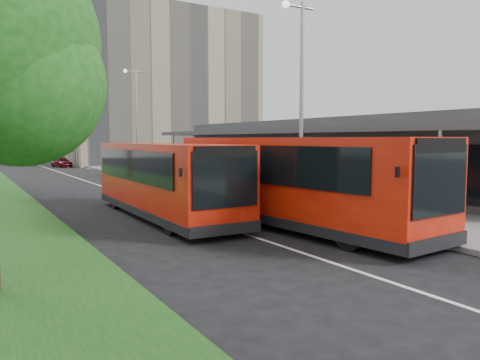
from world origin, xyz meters
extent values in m
plane|color=black|center=(0.00, 0.00, 0.00)|extent=(120.00, 120.00, 0.00)
cube|color=slate|center=(6.00, 20.00, 0.07)|extent=(5.00, 80.00, 0.15)
cube|color=silver|center=(0.00, 15.00, 0.01)|extent=(0.12, 70.00, 0.01)
cube|color=silver|center=(3.30, -2.00, 0.01)|extent=(0.12, 2.00, 0.01)
cube|color=silver|center=(3.30, 4.00, 0.01)|extent=(0.12, 2.00, 0.01)
cube|color=silver|center=(3.30, 10.00, 0.01)|extent=(0.12, 2.00, 0.01)
cube|color=silver|center=(3.30, 16.00, 0.01)|extent=(0.12, 2.00, 0.01)
cube|color=silver|center=(3.30, 22.00, 0.01)|extent=(0.12, 2.00, 0.01)
cube|color=silver|center=(3.30, 28.00, 0.01)|extent=(0.12, 2.00, 0.01)
cube|color=silver|center=(3.30, 34.00, 0.01)|extent=(0.12, 2.00, 0.01)
cube|color=silver|center=(3.30, 40.00, 0.01)|extent=(0.12, 2.00, 0.01)
cube|color=silver|center=(3.30, 46.00, 0.01)|extent=(0.12, 2.00, 0.01)
cube|color=gray|center=(14.00, 42.00, 9.00)|extent=(22.00, 12.00, 18.00)
cube|color=#2F2F32|center=(11.00, 8.00, 2.00)|extent=(5.00, 26.00, 4.00)
cube|color=black|center=(8.48, 8.00, 1.60)|extent=(0.06, 24.00, 2.20)
cube|color=#2F2F32|center=(7.20, 8.00, 3.30)|extent=(2.80, 26.00, 0.25)
cylinder|color=gray|center=(5.90, -3.00, 1.65)|extent=(0.12, 0.12, 3.30)
cylinder|color=gray|center=(5.90, 19.00, 1.65)|extent=(0.12, 0.12, 3.30)
sphere|color=#134A14|center=(-6.40, -3.40, 3.90)|extent=(3.00, 3.00, 3.00)
cylinder|color=gray|center=(4.20, 2.00, 4.15)|extent=(0.16, 0.16, 8.00)
cylinder|color=gray|center=(4.00, 2.00, 7.95)|extent=(1.40, 0.10, 0.10)
sphere|color=silver|center=(3.40, 2.00, 7.95)|extent=(0.28, 0.28, 0.28)
cylinder|color=gray|center=(4.20, 22.00, 4.15)|extent=(0.16, 0.16, 8.00)
cylinder|color=gray|center=(4.00, 22.00, 7.95)|extent=(1.40, 0.10, 0.10)
sphere|color=silver|center=(3.40, 22.00, 7.95)|extent=(0.28, 0.28, 0.28)
cube|color=red|center=(1.97, -0.44, 1.64)|extent=(3.32, 10.48, 2.60)
cube|color=black|center=(1.97, -0.44, 0.37)|extent=(3.35, 10.50, 0.29)
cube|color=black|center=(2.41, -5.60, 1.91)|extent=(2.20, 0.24, 1.72)
cube|color=black|center=(1.52, 4.71, 2.06)|extent=(2.16, 0.23, 1.28)
cube|color=black|center=(0.70, -0.26, 2.11)|extent=(0.80, 8.81, 1.18)
cube|color=black|center=(3.18, -0.04, 2.11)|extent=(0.80, 8.81, 1.18)
cube|color=black|center=(2.41, -5.61, 0.39)|extent=(2.45, 0.29, 0.34)
cube|color=black|center=(2.41, -5.61, 2.75)|extent=(2.06, 0.22, 0.34)
cube|color=black|center=(1.02, -5.50, 2.16)|extent=(0.09, 0.09, 0.25)
cube|color=black|center=(3.76, -5.26, 2.16)|extent=(0.09, 0.09, 0.25)
cylinder|color=black|center=(1.22, -3.86, 0.44)|extent=(0.37, 0.91, 0.88)
cylinder|color=black|center=(3.28, -3.68, 0.44)|extent=(0.37, 0.91, 0.88)
cylinder|color=black|center=(0.65, 2.79, 0.44)|extent=(0.37, 0.91, 0.88)
cylinder|color=black|center=(2.71, 2.97, 0.44)|extent=(0.37, 0.91, 0.88)
cube|color=red|center=(-0.98, 3.48, 1.52)|extent=(2.42, 9.58, 2.41)
cube|color=black|center=(-0.98, 3.48, 0.35)|extent=(2.44, 9.60, 0.27)
cube|color=black|center=(-1.05, -1.31, 1.77)|extent=(2.05, 0.08, 1.59)
cube|color=black|center=(-0.90, 8.27, 1.91)|extent=(2.00, 0.08, 1.18)
cube|color=black|center=(-2.13, 3.77, 1.95)|extent=(0.17, 8.18, 1.09)
cube|color=black|center=(0.18, 3.74, 1.95)|extent=(0.17, 8.18, 1.09)
cube|color=black|center=(-1.05, -1.32, 0.36)|extent=(2.27, 0.11, 0.32)
cube|color=black|center=(-1.05, -1.32, 2.55)|extent=(1.91, 0.07, 0.32)
cube|color=black|center=(-2.32, -1.09, 2.00)|extent=(0.08, 0.08, 0.23)
cube|color=black|center=(0.23, -1.13, 2.00)|extent=(0.08, 0.08, 0.23)
cylinder|color=black|center=(-1.98, 0.40, 0.41)|extent=(0.29, 0.82, 0.82)
cylinder|color=black|center=(-0.07, 0.38, 0.41)|extent=(0.29, 0.82, 0.82)
cylinder|color=black|center=(-1.88, 6.59, 0.41)|extent=(0.29, 0.82, 0.82)
cylinder|color=black|center=(0.02, 6.56, 0.41)|extent=(0.29, 0.82, 0.82)
cylinder|color=#351E15|center=(5.98, 10.36, 0.62)|extent=(0.55, 0.55, 0.95)
cylinder|color=#FDB50D|center=(5.52, 19.27, 0.65)|extent=(0.19, 0.19, 1.00)
imported|color=#510B13|center=(1.56, 38.31, 0.54)|extent=(1.93, 3.36, 1.08)
imported|color=navy|center=(-1.59, 45.11, 0.66)|extent=(1.44, 4.05, 1.33)
camera|label=1|loc=(-7.36, -12.64, 2.89)|focal=35.00mm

